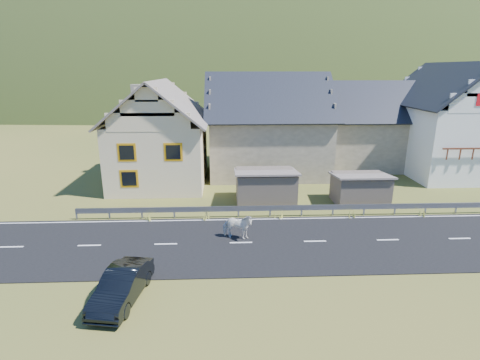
{
  "coord_description": "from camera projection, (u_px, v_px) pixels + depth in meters",
  "views": [
    {
      "loc": [
        -4.82,
        -18.19,
        8.95
      ],
      "look_at": [
        -3.93,
        2.87,
        2.69
      ],
      "focal_mm": 28.0,
      "sensor_mm": 36.0,
      "label": 1
    }
  ],
  "objects": [
    {
      "name": "horse",
      "position": [
        237.0,
        226.0,
        20.27
      ],
      "size": [
        1.19,
        1.85,
        1.44
      ],
      "primitive_type": "imported",
      "rotation": [
        0.0,
        0.0,
        1.31
      ],
      "color": "silver",
      "rests_on": "road"
    },
    {
      "name": "mountain",
      "position": [
        243.0,
        126.0,
        198.46
      ],
      "size": [
        440.0,
        280.0,
        260.0
      ],
      "primitive_type": "ellipsoid",
      "color": "#2B3F17",
      "rests_on": "ground"
    },
    {
      "name": "guardrail",
      "position": [
        302.0,
        208.0,
        23.53
      ],
      "size": [
        28.1,
        0.09,
        0.75
      ],
      "color": "#93969B",
      "rests_on": "ground"
    },
    {
      "name": "house_stone_b",
      "position": [
        369.0,
        121.0,
        35.61
      ],
      "size": [
        9.8,
        8.8,
        8.1
      ],
      "color": "tan",
      "rests_on": "ground"
    },
    {
      "name": "shed_left",
      "position": [
        266.0,
        187.0,
        26.0
      ],
      "size": [
        4.3,
        3.3,
        2.4
      ],
      "primitive_type": "cube",
      "color": "#6A5A4E",
      "rests_on": "ground"
    },
    {
      "name": "conifer_patch",
      "position": [
        70.0,
        79.0,
        121.6
      ],
      "size": [
        76.0,
        50.0,
        28.0
      ],
      "primitive_type": "ellipsoid",
      "color": "black",
      "rests_on": "ground"
    },
    {
      "name": "ground",
      "position": [
        315.0,
        242.0,
        20.17
      ],
      "size": [
        160.0,
        160.0,
        0.0
      ],
      "primitive_type": "plane",
      "color": "#41501E",
      "rests_on": "ground"
    },
    {
      "name": "lane_markings",
      "position": [
        315.0,
        241.0,
        20.16
      ],
      "size": [
        60.0,
        6.6,
        0.01
      ],
      "primitive_type": "cube",
      "color": "silver",
      "rests_on": "road"
    },
    {
      "name": "shed_right",
      "position": [
        360.0,
        189.0,
        25.81
      ],
      "size": [
        3.8,
        2.9,
        2.2
      ],
      "primitive_type": "cube",
      "color": "#6A5A4E",
      "rests_on": "ground"
    },
    {
      "name": "house_stone_a",
      "position": [
        267.0,
        120.0,
        33.18
      ],
      "size": [
        10.8,
        9.8,
        8.9
      ],
      "color": "tan",
      "rests_on": "ground"
    },
    {
      "name": "house_cream",
      "position": [
        160.0,
        129.0,
        30.02
      ],
      "size": [
        7.8,
        9.8,
        8.3
      ],
      "color": "beige",
      "rests_on": "ground"
    },
    {
      "name": "car",
      "position": [
        122.0,
        286.0,
        14.95
      ],
      "size": [
        1.94,
        4.04,
        1.28
      ],
      "primitive_type": "imported",
      "rotation": [
        0.0,
        0.0,
        -0.16
      ],
      "color": "black",
      "rests_on": "ground"
    },
    {
      "name": "house_white",
      "position": [
        450.0,
        115.0,
        32.74
      ],
      "size": [
        8.8,
        10.8,
        9.7
      ],
      "color": "white",
      "rests_on": "ground"
    },
    {
      "name": "road",
      "position": [
        315.0,
        242.0,
        20.16
      ],
      "size": [
        60.0,
        7.0,
        0.04
      ],
      "primitive_type": "cube",
      "color": "black",
      "rests_on": "ground"
    }
  ]
}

